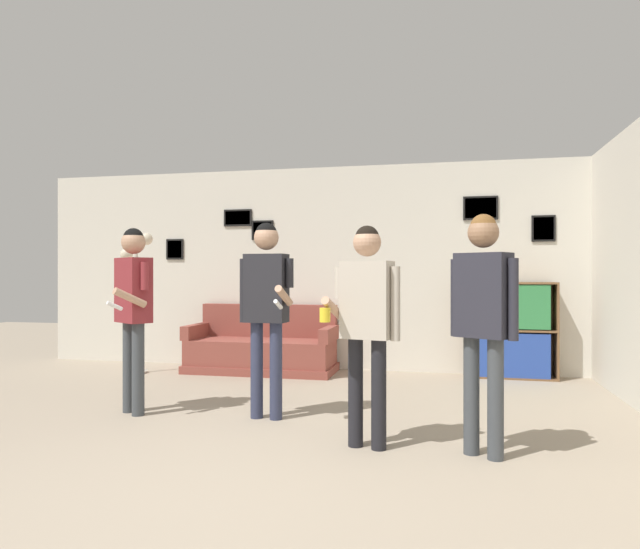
# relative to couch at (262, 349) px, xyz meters

# --- Properties ---
(ground_plane) EXTENTS (20.00, 20.00, 0.00)m
(ground_plane) POSITION_rel_couch_xyz_m (0.96, -4.12, -0.29)
(ground_plane) COLOR gray
(wall_back) EXTENTS (8.60, 0.08, 2.70)m
(wall_back) POSITION_rel_couch_xyz_m (0.96, 0.42, 1.07)
(wall_back) COLOR silver
(wall_back) RESTS_ON ground_plane
(couch) EXTENTS (1.92, 0.80, 0.86)m
(couch) POSITION_rel_couch_xyz_m (0.00, 0.00, 0.00)
(couch) COLOR brown
(couch) RESTS_ON ground_plane
(bookshelf) EXTENTS (1.06, 0.30, 1.17)m
(bookshelf) POSITION_rel_couch_xyz_m (3.11, 0.20, 0.30)
(bookshelf) COLOR brown
(bookshelf) RESTS_ON ground_plane
(floor_lamp) EXTENTS (0.37, 0.40, 1.79)m
(floor_lamp) POSITION_rel_couch_xyz_m (-1.53, -0.47, 1.01)
(floor_lamp) COLOR #ADA89E
(floor_lamp) RESTS_ON ground_plane
(person_player_foreground_left) EXTENTS (0.43, 0.60, 1.68)m
(person_player_foreground_left) POSITION_rel_couch_xyz_m (-0.43, -2.41, 0.75)
(person_player_foreground_left) COLOR #3D4247
(person_player_foreground_left) RESTS_ON ground_plane
(person_player_foreground_center) EXTENTS (0.50, 0.48, 1.72)m
(person_player_foreground_center) POSITION_rel_couch_xyz_m (0.80, -2.31, 0.77)
(person_player_foreground_center) COLOR #2D334C
(person_player_foreground_center) RESTS_ON ground_plane
(person_watcher_holding_cup) EXTENTS (0.55, 0.39, 1.62)m
(person_watcher_holding_cup) POSITION_rel_couch_xyz_m (1.77, -2.96, 0.70)
(person_watcher_holding_cup) COLOR black
(person_watcher_holding_cup) RESTS_ON ground_plane
(person_spectator_near_bookshelf) EXTENTS (0.44, 0.36, 1.68)m
(person_spectator_near_bookshelf) POSITION_rel_couch_xyz_m (2.59, -2.99, 0.75)
(person_spectator_near_bookshelf) COLOR #3D4247
(person_spectator_near_bookshelf) RESTS_ON ground_plane
(drinking_cup) EXTENTS (0.07, 0.07, 0.12)m
(drinking_cup) POSITION_rel_couch_xyz_m (2.89, 0.20, 0.94)
(drinking_cup) COLOR yellow
(drinking_cup) RESTS_ON bookshelf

